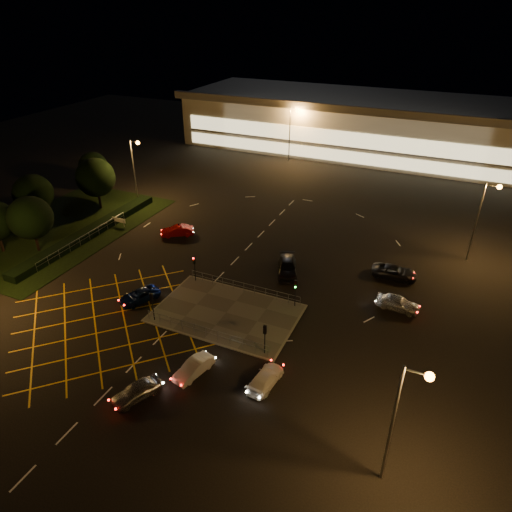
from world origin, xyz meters
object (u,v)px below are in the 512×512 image
at_px(car_near_silver, 136,391).
at_px(car_approach_white, 266,378).
at_px(car_queue_white, 194,368).
at_px(signal_ne, 296,288).
at_px(signal_se, 265,334).
at_px(car_far_dkgrey, 287,267).
at_px(car_right_silver, 398,303).
at_px(signal_nw, 194,263).
at_px(car_left_blue, 139,296).
at_px(car_circ_red, 177,231).
at_px(car_east_grey, 394,272).
at_px(signal_sw, 152,301).

xyz_separation_m(car_near_silver, car_approach_white, (8.90, 5.61, -0.08)).
bearing_deg(car_queue_white, signal_ne, 83.47).
distance_m(signal_se, car_queue_white, 6.82).
distance_m(signal_ne, car_far_dkgrey, 6.99).
bearing_deg(signal_se, signal_ne, -90.00).
bearing_deg(car_near_silver, car_approach_white, 56.39).
xyz_separation_m(car_queue_white, car_right_silver, (14.38, 16.79, 0.10)).
height_order(signal_nw, car_left_blue, signal_nw).
xyz_separation_m(car_circ_red, car_east_grey, (28.63, 1.23, -0.01)).
height_order(signal_sw, car_queue_white, signal_sw).
bearing_deg(car_far_dkgrey, car_right_silver, -30.16).
bearing_deg(car_circ_red, signal_ne, 33.20).
height_order(signal_nw, car_queue_white, signal_nw).
relative_size(car_right_silver, car_approach_white, 1.03).
bearing_deg(signal_ne, car_far_dkgrey, 117.49).
distance_m(car_right_silver, car_approach_white, 17.46).
bearing_deg(car_approach_white, car_far_dkgrey, -69.30).
xyz_separation_m(car_far_dkgrey, car_circ_red, (-17.01, 2.90, -0.05)).
height_order(car_far_dkgrey, car_right_silver, car_far_dkgrey).
relative_size(signal_se, car_east_grey, 0.62).
relative_size(signal_se, signal_nw, 1.00).
bearing_deg(car_right_silver, car_approach_white, 156.24).
bearing_deg(car_east_grey, car_left_blue, 121.33).
distance_m(signal_se, car_right_silver, 15.60).
bearing_deg(car_circ_red, car_right_silver, 47.79).
relative_size(signal_ne, car_queue_white, 0.79).
relative_size(car_queue_white, car_circ_red, 0.91).
xyz_separation_m(signal_ne, car_circ_red, (-20.15, 8.93, -1.65)).
xyz_separation_m(signal_se, car_far_dkgrey, (-3.14, 14.02, -1.59)).
height_order(car_left_blue, car_right_silver, car_right_silver).
distance_m(signal_sw, signal_se, 12.00).
xyz_separation_m(signal_nw, signal_ne, (12.00, 0.00, 0.00)).
height_order(signal_sw, car_approach_white, signal_sw).
xyz_separation_m(car_queue_white, car_approach_white, (6.07, 1.42, -0.03)).
xyz_separation_m(car_near_silver, car_queue_white, (2.82, 4.19, -0.04)).
relative_size(signal_nw, car_circ_red, 0.72).
relative_size(signal_sw, car_left_blue, 0.72).
bearing_deg(car_east_grey, car_approach_white, 159.94).
distance_m(car_circ_red, car_east_grey, 28.66).
bearing_deg(car_queue_white, car_near_silver, -110.94).
bearing_deg(car_approach_white, signal_nw, -34.31).
height_order(signal_se, car_queue_white, signal_se).
bearing_deg(car_queue_white, car_left_blue, 160.21).
height_order(signal_nw, car_east_grey, signal_nw).
distance_m(signal_nw, car_far_dkgrey, 10.84).
bearing_deg(car_east_grey, car_near_silver, 147.55).
relative_size(car_queue_white, car_left_blue, 0.91).
bearing_deg(car_circ_red, car_far_dkgrey, 47.43).
relative_size(signal_sw, car_queue_white, 0.79).
bearing_deg(car_queue_white, signal_nw, 133.34).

